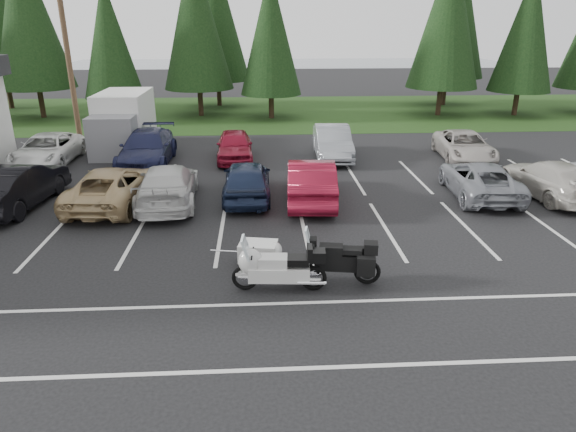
{
  "coord_description": "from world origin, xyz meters",
  "views": [
    {
      "loc": [
        -0.92,
        -14.33,
        6.44
      ],
      "look_at": [
        -0.12,
        -0.5,
        1.12
      ],
      "focal_mm": 32.0,
      "sensor_mm": 36.0,
      "label": 1
    }
  ],
  "objects_px": {
    "car_near_1": "(17,186)",
    "car_near_2": "(112,186)",
    "car_near_7": "(550,179)",
    "car_far_1": "(147,148)",
    "car_far_3": "(333,142)",
    "adventure_motorcycle": "(337,256)",
    "car_far_0": "(47,150)",
    "car_near_6": "(480,179)",
    "car_near_5": "(311,180)",
    "car_far_2": "(235,146)",
    "cargo_trailer": "(258,254)",
    "touring_motorcycle": "(279,264)",
    "car_near_4": "(247,180)",
    "car_near_3": "(168,185)",
    "box_truck": "(121,123)",
    "car_far_4": "(464,146)",
    "utility_pole": "(68,58)"
  },
  "relations": [
    {
      "from": "cargo_trailer",
      "to": "car_near_3",
      "type": "bearing_deg",
      "value": 132.31
    },
    {
      "from": "car_far_0",
      "to": "adventure_motorcycle",
      "type": "height_order",
      "value": "adventure_motorcycle"
    },
    {
      "from": "box_truck",
      "to": "car_near_6",
      "type": "bearing_deg",
      "value": -28.06
    },
    {
      "from": "car_far_3",
      "to": "car_near_1",
      "type": "bearing_deg",
      "value": -150.48
    },
    {
      "from": "utility_pole",
      "to": "adventure_motorcycle",
      "type": "bearing_deg",
      "value": -52.73
    },
    {
      "from": "car_near_4",
      "to": "car_near_5",
      "type": "xyz_separation_m",
      "value": [
        2.41,
        -0.41,
        0.05
      ]
    },
    {
      "from": "car_far_4",
      "to": "adventure_motorcycle",
      "type": "distance_m",
      "value": 14.57
    },
    {
      "from": "car_near_5",
      "to": "car_far_3",
      "type": "bearing_deg",
      "value": -101.12
    },
    {
      "from": "car_near_2",
      "to": "car_far_4",
      "type": "relative_size",
      "value": 1.05
    },
    {
      "from": "car_near_7",
      "to": "cargo_trailer",
      "type": "bearing_deg",
      "value": 19.89
    },
    {
      "from": "utility_pole",
      "to": "car_near_4",
      "type": "xyz_separation_m",
      "value": [
        8.59,
        -7.6,
        -3.94
      ]
    },
    {
      "from": "box_truck",
      "to": "car_near_7",
      "type": "height_order",
      "value": "box_truck"
    },
    {
      "from": "utility_pole",
      "to": "car_far_2",
      "type": "distance_m",
      "value": 9.02
    },
    {
      "from": "utility_pole",
      "to": "touring_motorcycle",
      "type": "xyz_separation_m",
      "value": [
        9.52,
        -14.81,
        -3.96
      ]
    },
    {
      "from": "car_near_1",
      "to": "car_near_5",
      "type": "xyz_separation_m",
      "value": [
        10.71,
        0.03,
        -0.01
      ]
    },
    {
      "from": "car_near_3",
      "to": "box_truck",
      "type": "bearing_deg",
      "value": -70.37
    },
    {
      "from": "car_near_5",
      "to": "car_far_3",
      "type": "xyz_separation_m",
      "value": [
        1.71,
        6.41,
        -0.02
      ]
    },
    {
      "from": "car_far_1",
      "to": "adventure_motorcycle",
      "type": "xyz_separation_m",
      "value": [
        7.19,
        -12.04,
        -0.04
      ]
    },
    {
      "from": "car_near_3",
      "to": "car_near_5",
      "type": "bearing_deg",
      "value": 176.61
    },
    {
      "from": "utility_pole",
      "to": "car_near_1",
      "type": "bearing_deg",
      "value": -87.93
    },
    {
      "from": "car_near_7",
      "to": "car_far_1",
      "type": "distance_m",
      "value": 17.32
    },
    {
      "from": "car_far_1",
      "to": "car_far_3",
      "type": "bearing_deg",
      "value": 4.87
    },
    {
      "from": "car_near_2",
      "to": "touring_motorcycle",
      "type": "bearing_deg",
      "value": 134.62
    },
    {
      "from": "car_far_2",
      "to": "car_near_7",
      "type": "bearing_deg",
      "value": -29.22
    },
    {
      "from": "touring_motorcycle",
      "to": "car_near_4",
      "type": "bearing_deg",
      "value": 101.35
    },
    {
      "from": "car_near_1",
      "to": "car_far_0",
      "type": "xyz_separation_m",
      "value": [
        -1.21,
        6.0,
        -0.11
      ]
    },
    {
      "from": "car_near_6",
      "to": "car_far_3",
      "type": "distance_m",
      "value": 7.87
    },
    {
      "from": "car_near_2",
      "to": "car_near_5",
      "type": "xyz_separation_m",
      "value": [
        7.34,
        -0.0,
        0.09
      ]
    },
    {
      "from": "car_far_2",
      "to": "car_far_4",
      "type": "height_order",
      "value": "car_far_2"
    },
    {
      "from": "cargo_trailer",
      "to": "car_far_2",
      "type": "bearing_deg",
      "value": 105.83
    },
    {
      "from": "car_near_7",
      "to": "car_far_4",
      "type": "height_order",
      "value": "car_near_7"
    },
    {
      "from": "car_far_2",
      "to": "car_far_4",
      "type": "distance_m",
      "value": 11.2
    },
    {
      "from": "car_near_1",
      "to": "utility_pole",
      "type": "bearing_deg",
      "value": -82.13
    },
    {
      "from": "car_near_3",
      "to": "car_far_1",
      "type": "bearing_deg",
      "value": -75.48
    },
    {
      "from": "car_near_7",
      "to": "car_near_1",
      "type": "bearing_deg",
      "value": -5.44
    },
    {
      "from": "car_near_1",
      "to": "car_near_2",
      "type": "distance_m",
      "value": 3.38
    },
    {
      "from": "car_near_6",
      "to": "car_far_4",
      "type": "height_order",
      "value": "car_far_4"
    },
    {
      "from": "box_truck",
      "to": "car_far_3",
      "type": "relative_size",
      "value": 1.18
    },
    {
      "from": "car_far_0",
      "to": "car_far_2",
      "type": "relative_size",
      "value": 1.2
    },
    {
      "from": "utility_pole",
      "to": "car_far_1",
      "type": "height_order",
      "value": "utility_pole"
    },
    {
      "from": "car_near_1",
      "to": "car_near_6",
      "type": "xyz_separation_m",
      "value": [
        17.28,
        0.25,
        -0.14
      ]
    },
    {
      "from": "car_far_0",
      "to": "cargo_trailer",
      "type": "xyz_separation_m",
      "value": [
        9.92,
        -11.32,
        -0.35
      ]
    },
    {
      "from": "adventure_motorcycle",
      "to": "car_far_0",
      "type": "bearing_deg",
      "value": 143.46
    },
    {
      "from": "car_near_6",
      "to": "car_far_3",
      "type": "height_order",
      "value": "car_far_3"
    },
    {
      "from": "car_near_1",
      "to": "car_near_2",
      "type": "relative_size",
      "value": 0.96
    },
    {
      "from": "car_far_3",
      "to": "utility_pole",
      "type": "bearing_deg",
      "value": 174.91
    },
    {
      "from": "car_far_0",
      "to": "car_far_4",
      "type": "relative_size",
      "value": 1.03
    },
    {
      "from": "car_near_1",
      "to": "car_near_4",
      "type": "height_order",
      "value": "car_near_1"
    },
    {
      "from": "car_near_5",
      "to": "car_near_2",
      "type": "bearing_deg",
      "value": 3.79
    },
    {
      "from": "utility_pole",
      "to": "car_far_0",
      "type": "relative_size",
      "value": 1.79
    }
  ]
}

